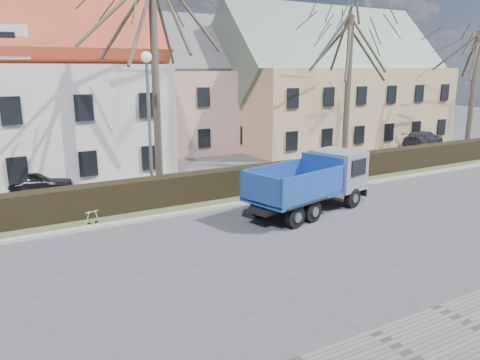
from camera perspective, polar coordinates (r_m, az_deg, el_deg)
ground at (r=17.26m, az=6.65°, el=-6.94°), size 120.00×120.00×0.00m
curb_far at (r=20.92m, az=-0.82°, el=-3.01°), size 80.00×0.30×0.12m
grass_strip at (r=22.28m, az=-2.81°, el=-2.02°), size 80.00×3.00×0.10m
hedge at (r=21.96m, az=-2.60°, el=-0.63°), size 60.00×0.90×1.30m
building_pink at (r=35.75m, az=-7.31°, el=10.17°), size 10.80×8.80×8.00m
building_yellow at (r=39.51m, az=11.04°, el=10.71°), size 18.80×10.80×8.50m
tree_1 at (r=22.80m, az=-10.35°, el=14.10°), size 9.20×9.20×12.65m
tree_2 at (r=29.13m, az=13.08°, el=12.17°), size 8.00×8.00×11.00m
tree_3 at (r=38.29m, az=26.65°, el=10.93°), size 7.60×7.60×10.45m
dump_truck at (r=19.77m, az=8.00°, el=-0.56°), size 6.60×3.74×2.49m
streetlight at (r=21.24m, az=-10.97°, el=6.19°), size 0.53×0.53×6.78m
cart_frame at (r=19.04m, az=-18.13°, el=-4.52°), size 0.80×0.57×0.66m
parked_car_a at (r=25.00m, az=-23.79°, el=-0.15°), size 3.80×2.41×1.20m
parked_car_b at (r=39.03m, az=21.40°, el=4.68°), size 4.82×3.08×1.30m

